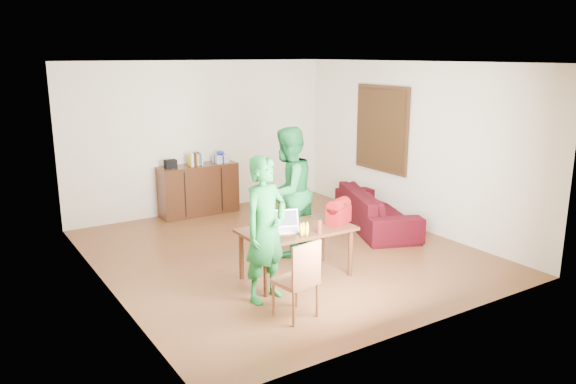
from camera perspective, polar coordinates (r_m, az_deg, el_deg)
room at (r=7.99m, az=-1.01°, el=3.03°), size 5.20×5.70×2.90m
table at (r=7.15m, az=0.87°, el=-4.28°), size 1.43×0.82×0.66m
chair at (r=6.21m, az=0.83°, el=-10.41°), size 0.46×0.44×0.89m
person_near at (r=6.45m, az=-2.30°, el=-3.81°), size 0.71×0.57×1.71m
person_far at (r=7.90m, az=-0.03°, el=0.01°), size 1.09×0.98×1.84m
laptop at (r=7.00m, az=-0.03°, el=-3.62°), size 0.39×0.33×0.23m
bananas at (r=6.82m, az=1.66°, el=-4.21°), size 0.20×0.15×0.07m
bottle at (r=6.90m, az=3.20°, el=-3.44°), size 0.08×0.08×0.19m
red_bag at (r=7.33m, az=5.15°, el=-2.19°), size 0.40×0.32×0.26m
sofa at (r=9.40m, az=8.93°, el=-1.71°), size 1.58×2.29×0.62m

